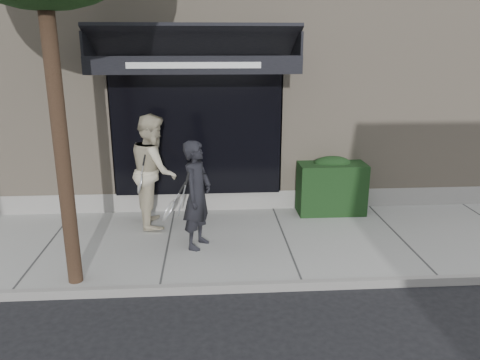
{
  "coord_description": "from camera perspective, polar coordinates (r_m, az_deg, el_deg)",
  "views": [
    {
      "loc": [
        -1.28,
        -7.4,
        3.37
      ],
      "look_at": [
        -0.74,
        0.6,
        1.0
      ],
      "focal_mm": 35.0,
      "sensor_mm": 36.0,
      "label": 1
    }
  ],
  "objects": [
    {
      "name": "hedge",
      "position": [
        9.37,
        11.01,
        -0.7
      ],
      "size": [
        1.3,
        0.7,
        1.14
      ],
      "color": "black",
      "rests_on": "sidewalk"
    },
    {
      "name": "curb",
      "position": [
        6.83,
        7.6,
        -12.58
      ],
      "size": [
        20.0,
        0.1,
        0.14
      ],
      "primitive_type": "cube",
      "color": "gray",
      "rests_on": "ground"
    },
    {
      "name": "ground",
      "position": [
        8.23,
        5.47,
        -7.82
      ],
      "size": [
        80.0,
        80.0,
        0.0
      ],
      "primitive_type": "plane",
      "color": "black",
      "rests_on": "ground"
    },
    {
      "name": "pedestrian_front",
      "position": [
        7.56,
        -5.27,
        -1.84
      ],
      "size": [
        0.88,
        0.88,
        1.78
      ],
      "color": "black",
      "rests_on": "sidewalk"
    },
    {
      "name": "pedestrian_back",
      "position": [
        8.6,
        -10.45,
        1.16
      ],
      "size": [
        0.92,
        1.11,
        2.05
      ],
      "color": "beige",
      "rests_on": "sidewalk"
    },
    {
      "name": "building_facade",
      "position": [
        12.44,
        2.05,
        13.5
      ],
      "size": [
        14.3,
        8.04,
        5.64
      ],
      "color": "tan",
      "rests_on": "ground"
    },
    {
      "name": "sidewalk",
      "position": [
        8.2,
        5.48,
        -7.43
      ],
      "size": [
        20.0,
        3.0,
        0.12
      ],
      "primitive_type": "cube",
      "color": "#999A95",
      "rests_on": "ground"
    }
  ]
}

